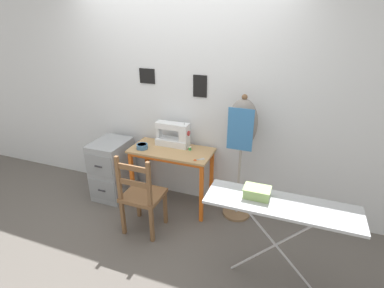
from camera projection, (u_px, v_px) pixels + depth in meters
ground_plane at (165, 214)px, 3.54m from camera, size 14.00×14.00×0.00m
wall_back at (180, 98)px, 3.47m from camera, size 10.00×0.06×2.55m
sewing_table at (171, 159)px, 3.47m from camera, size 0.95×0.45×0.75m
sewing_machine at (174, 135)px, 3.49m from camera, size 0.41×0.16×0.30m
fabric_bowl at (142, 146)px, 3.45m from camera, size 0.13×0.13×0.05m
scissors at (197, 160)px, 3.19m from camera, size 0.11×0.10×0.01m
thread_spool_near_machine at (190, 149)px, 3.41m from camera, size 0.04×0.04×0.04m
wooden_chair at (142, 196)px, 3.12m from camera, size 0.40×0.38×0.92m
filing_cabinet at (112, 169)px, 3.78m from camera, size 0.39×0.52×0.75m
dress_form at (242, 132)px, 3.13m from camera, size 0.32×0.32×1.45m
ironing_board at (281, 208)px, 2.37m from camera, size 1.20×0.36×0.82m
storage_box at (257, 192)px, 2.42m from camera, size 0.21×0.15×0.09m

